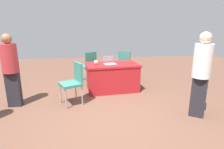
# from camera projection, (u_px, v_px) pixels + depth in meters

# --- Properties ---
(ground_plane) EXTENTS (14.40, 14.40, 0.00)m
(ground_plane) POSITION_uv_depth(u_px,v_px,m) (106.00, 121.00, 3.56)
(ground_plane) COLOR brown
(table_foreground) EXTENTS (1.50, 0.98, 0.76)m
(table_foreground) POSITION_uv_depth(u_px,v_px,m) (112.00, 77.00, 5.18)
(table_foreground) COLOR #AD1E23
(table_foreground) RESTS_ON ground
(chair_near_front) EXTENTS (0.61, 0.61, 0.98)m
(chair_near_front) POSITION_uv_depth(u_px,v_px,m) (89.00, 64.00, 5.92)
(chair_near_front) COLOR #9E9993
(chair_near_front) RESTS_ON ground
(chair_aisle) EXTENTS (0.59, 0.59, 0.97)m
(chair_aisle) POSITION_uv_depth(u_px,v_px,m) (73.00, 81.00, 4.22)
(chair_aisle) COLOR #9E9993
(chair_aisle) RESTS_ON ground
(chair_by_pillar) EXTENTS (0.61, 0.61, 0.97)m
(chair_by_pillar) POSITION_uv_depth(u_px,v_px,m) (126.00, 63.00, 6.23)
(chair_by_pillar) COLOR #9E9993
(chair_by_pillar) RESTS_ON ground
(person_presenter) EXTENTS (0.35, 0.35, 1.62)m
(person_presenter) POSITION_uv_depth(u_px,v_px,m) (11.00, 67.00, 4.02)
(person_presenter) COLOR #26262D
(person_presenter) RESTS_ON ground
(person_organiser) EXTENTS (0.47, 0.47, 1.67)m
(person_organiser) POSITION_uv_depth(u_px,v_px,m) (201.00, 71.00, 3.54)
(person_organiser) COLOR #26262D
(person_organiser) RESTS_ON ground
(laptop_silver) EXTENTS (0.37, 0.35, 0.21)m
(laptop_silver) POSITION_uv_depth(u_px,v_px,m) (110.00, 62.00, 5.06)
(laptop_silver) COLOR silver
(laptop_silver) RESTS_ON table_foreground
(yarn_ball) EXTENTS (0.11, 0.11, 0.11)m
(yarn_ball) POSITION_uv_depth(u_px,v_px,m) (96.00, 62.00, 5.00)
(yarn_ball) COLOR beige
(yarn_ball) RESTS_ON table_foreground
(scissors_red) EXTENTS (0.18, 0.04, 0.01)m
(scissors_red) POSITION_uv_depth(u_px,v_px,m) (131.00, 63.00, 5.14)
(scissors_red) COLOR red
(scissors_red) RESTS_ON table_foreground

